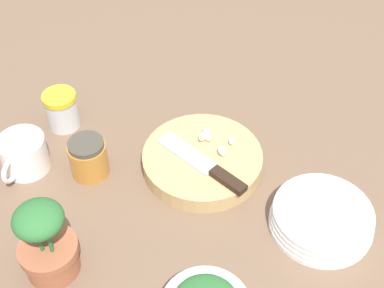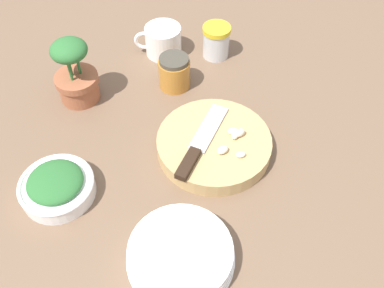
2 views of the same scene
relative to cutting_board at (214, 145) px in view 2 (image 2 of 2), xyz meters
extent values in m
plane|color=brown|center=(-0.02, 0.05, -0.02)|extent=(5.00, 5.00, 0.00)
cylinder|color=tan|center=(0.00, 0.00, 0.00)|extent=(0.23, 0.23, 0.03)
cube|color=black|center=(-0.08, 0.02, 0.02)|extent=(0.07, 0.03, 0.01)
cube|color=silver|center=(0.02, 0.02, 0.02)|extent=(0.13, 0.04, 0.01)
ellipsoid|color=#F3EBCE|center=(0.02, -0.03, 0.03)|extent=(0.02, 0.03, 0.02)
ellipsoid|color=silver|center=(0.03, -0.04, 0.03)|extent=(0.03, 0.03, 0.02)
ellipsoid|color=#EFE9CD|center=(0.02, -0.04, 0.02)|extent=(0.02, 0.01, 0.01)
ellipsoid|color=#F4E2C9|center=(-0.02, -0.06, 0.02)|extent=(0.02, 0.02, 0.01)
ellipsoid|color=#EDE6CC|center=(-0.03, -0.03, 0.02)|extent=(0.03, 0.03, 0.01)
cylinder|color=white|center=(-0.20, 0.23, 0.00)|extent=(0.14, 0.14, 0.03)
torus|color=white|center=(-0.20, 0.23, 0.01)|extent=(0.14, 0.14, 0.01)
ellipsoid|color=#2D6B33|center=(-0.20, 0.23, 0.02)|extent=(0.10, 0.10, 0.03)
cylinder|color=silver|center=(0.29, 0.09, 0.02)|extent=(0.06, 0.06, 0.07)
cylinder|color=yellow|center=(0.29, 0.09, 0.06)|extent=(0.07, 0.07, 0.01)
cylinder|color=white|center=(0.25, 0.22, 0.02)|extent=(0.09, 0.09, 0.07)
torus|color=white|center=(0.24, 0.26, 0.02)|extent=(0.03, 0.05, 0.05)
cylinder|color=white|center=(-0.24, -0.03, -0.01)|extent=(0.18, 0.18, 0.01)
cylinder|color=white|center=(-0.24, -0.03, 0.00)|extent=(0.18, 0.18, 0.01)
cylinder|color=white|center=(-0.24, -0.03, 0.01)|extent=(0.17, 0.17, 0.01)
cylinder|color=white|center=(-0.24, -0.03, 0.02)|extent=(0.17, 0.17, 0.01)
cylinder|color=#BC7A2D|center=(0.15, 0.15, 0.02)|extent=(0.07, 0.07, 0.07)
cylinder|color=#474238|center=(0.15, 0.15, 0.06)|extent=(0.07, 0.07, 0.01)
cylinder|color=#A35B3D|center=(0.04, 0.33, 0.01)|extent=(0.09, 0.09, 0.06)
cylinder|color=#A35B3D|center=(0.04, 0.33, 0.04)|extent=(0.09, 0.09, 0.02)
ellipsoid|color=#2D6B33|center=(0.04, 0.33, 0.11)|extent=(0.08, 0.08, 0.04)
cylinder|color=#2D6B33|center=(0.03, 0.33, 0.08)|extent=(0.01, 0.01, 0.07)
cylinder|color=#2D6B33|center=(0.04, 0.34, 0.08)|extent=(0.01, 0.01, 0.07)
cylinder|color=#2D6B33|center=(0.05, 0.32, 0.08)|extent=(0.01, 0.01, 0.07)
camera|label=1|loc=(-0.43, 0.54, 0.74)|focal=50.00mm
camera|label=2|loc=(-0.53, -0.15, 0.65)|focal=40.00mm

